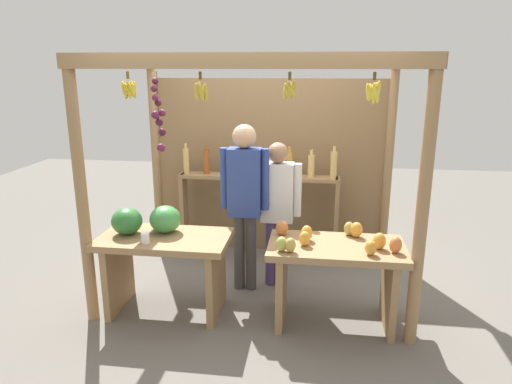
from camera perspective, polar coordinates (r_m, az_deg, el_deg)
name	(u,v)px	position (r m, az deg, el deg)	size (l,w,h in m)	color
ground_plane	(258,282)	(5.01, 0.29, -11.01)	(12.00, 12.00, 0.00)	slate
market_stall	(263,149)	(4.97, 0.87, 5.31)	(2.90, 1.96, 2.32)	#99754C
fruit_counter_left	(160,247)	(4.33, -11.74, -6.68)	(1.17, 0.64, 0.99)	#99754C
fruit_counter_right	(335,264)	(4.12, 9.70, -8.77)	(1.17, 0.64, 0.88)	#99754C
bottle_shelf_unit	(259,191)	(5.38, 0.39, 0.15)	(1.86, 0.22, 1.36)	#99754C
vendor_man	(245,193)	(4.53, -1.40, -0.09)	(0.48, 0.23, 1.69)	#474446
vendor_woman	(277,203)	(4.65, 2.63, -1.34)	(0.48, 0.20, 1.50)	#503E75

